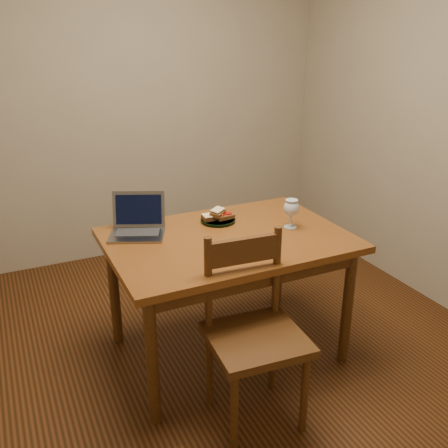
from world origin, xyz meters
name	(u,v)px	position (x,y,z in m)	size (l,w,h in m)	color
floor	(220,347)	(0.00, 0.00, -0.01)	(3.20, 3.20, 0.02)	black
back_wall	(133,97)	(0.00, 1.61, 1.30)	(3.20, 0.02, 2.60)	gray
right_wall	(446,112)	(1.61, 0.00, 1.30)	(0.02, 3.20, 2.60)	gray
table	(228,251)	(0.03, -0.05, 0.65)	(1.30, 0.90, 0.74)	#4C2A0C
chair	(254,326)	(-0.09, -0.58, 0.51)	(0.47, 0.45, 0.47)	#381D0B
plate	(218,220)	(0.07, 0.18, 0.75)	(0.21, 0.21, 0.02)	black
sandwich_cheese	(212,216)	(0.04, 0.19, 0.78)	(0.11, 0.07, 0.04)	#381E0C
sandwich_tomato	(225,216)	(0.11, 0.17, 0.77)	(0.11, 0.06, 0.03)	#381E0C
sandwich_top	(218,212)	(0.07, 0.18, 0.80)	(0.11, 0.06, 0.03)	#381E0C
milk_glass	(291,214)	(0.41, -0.08, 0.82)	(0.09, 0.09, 0.17)	white
laptop	(138,223)	(-0.40, 0.22, 0.80)	(0.38, 0.36, 0.21)	slate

